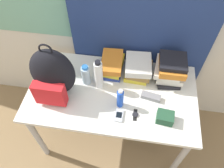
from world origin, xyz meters
name	(u,v)px	position (x,y,z in m)	size (l,w,h in m)	color
ground_plane	(106,167)	(0.00, 0.00, 0.00)	(12.00, 12.00, 0.00)	#8C704C
wall_back	(121,2)	(0.00, 0.82, 1.25)	(6.00, 0.06, 2.50)	silver
curtain_blue	(144,9)	(0.17, 0.76, 1.25)	(1.13, 0.04, 2.50)	navy
desk	(112,98)	(0.00, 0.37, 0.66)	(1.33, 0.73, 0.75)	silver
backpack	(53,75)	(-0.42, 0.31, 0.95)	(0.33, 0.27, 0.49)	black
book_stack_left	(112,65)	(-0.04, 0.58, 0.82)	(0.20, 0.29, 0.15)	navy
book_stack_center	(138,68)	(0.18, 0.58, 0.83)	(0.23, 0.26, 0.15)	yellow
book_stack_right	(170,69)	(0.43, 0.58, 0.86)	(0.24, 0.28, 0.22)	black
water_bottle	(86,75)	(-0.22, 0.44, 0.83)	(0.07, 0.07, 0.19)	silver
sports_bottle	(99,75)	(-0.11, 0.41, 0.88)	(0.07, 0.07, 0.28)	white
sunscreen_bottle	(120,98)	(0.08, 0.25, 0.84)	(0.05, 0.05, 0.19)	blue
cell_phone	(119,115)	(0.08, 0.16, 0.76)	(0.06, 0.10, 0.02)	#B7BCC6
sunglasses_case	(151,97)	(0.30, 0.35, 0.77)	(0.16, 0.08, 0.04)	gray
camera_pouch	(165,117)	(0.41, 0.18, 0.78)	(0.13, 0.11, 0.07)	#234C33
wristwatch	(135,115)	(0.20, 0.18, 0.75)	(0.04, 0.10, 0.01)	black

